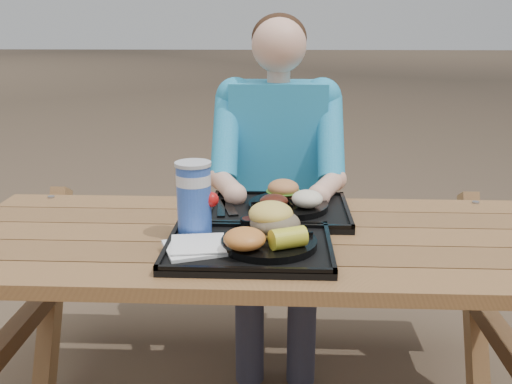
{
  "coord_description": "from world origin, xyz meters",
  "views": [
    {
      "loc": [
        0.07,
        -1.58,
        1.35
      ],
      "look_at": [
        0.0,
        0.0,
        0.88
      ],
      "focal_mm": 40.0,
      "sensor_mm": 36.0,
      "label": 1
    }
  ],
  "objects": [
    {
      "name": "picnic_table",
      "position": [
        0.0,
        0.0,
        0.38
      ],
      "size": [
        1.8,
        1.49,
        0.75
      ],
      "primitive_type": null,
      "color": "#999999",
      "rests_on": "ground"
    },
    {
      "name": "tray_near",
      "position": [
        -0.01,
        -0.14,
        0.76
      ],
      "size": [
        0.45,
        0.35,
        0.02
      ],
      "primitive_type": "cube",
      "color": "black",
      "rests_on": "picnic_table"
    },
    {
      "name": "tray_far",
      "position": [
        0.07,
        0.18,
        0.76
      ],
      "size": [
        0.45,
        0.35,
        0.02
      ],
      "primitive_type": "cube",
      "color": "black",
      "rests_on": "picnic_table"
    },
    {
      "name": "plate_near",
      "position": [
        0.04,
        -0.14,
        0.78
      ],
      "size": [
        0.26,
        0.26,
        0.02
      ],
      "primitive_type": "cylinder",
      "color": "black",
      "rests_on": "tray_near"
    },
    {
      "name": "plate_far",
      "position": [
        0.1,
        0.19,
        0.78
      ],
      "size": [
        0.26,
        0.26,
        0.02
      ],
      "primitive_type": "cylinder",
      "color": "black",
      "rests_on": "tray_far"
    },
    {
      "name": "napkin_stack",
      "position": [
        -0.16,
        -0.18,
        0.78
      ],
      "size": [
        0.19,
        0.19,
        0.02
      ],
      "primitive_type": "cube",
      "rotation": [
        0.0,
        0.0,
        0.37
      ],
      "color": "white",
      "rests_on": "tray_near"
    },
    {
      "name": "soda_cup",
      "position": [
        -0.17,
        -0.04,
        0.87
      ],
      "size": [
        0.1,
        0.1,
        0.2
      ],
      "primitive_type": "cylinder",
      "color": "#1742B0",
      "rests_on": "tray_near"
    },
    {
      "name": "condiment_bbq",
      "position": [
        -0.02,
        -0.01,
        0.79
      ],
      "size": [
        0.06,
        0.06,
        0.03
      ],
      "primitive_type": "cylinder",
      "color": "black",
      "rests_on": "tray_near"
    },
    {
      "name": "condiment_mustard",
      "position": [
        0.05,
        -0.02,
        0.79
      ],
      "size": [
        0.06,
        0.06,
        0.03
      ],
      "primitive_type": "cylinder",
      "color": "gold",
      "rests_on": "tray_near"
    },
    {
      "name": "sandwich",
      "position": [
        0.06,
        -0.09,
        0.86
      ],
      "size": [
        0.13,
        0.13,
        0.14
      ],
      "primitive_type": null,
      "color": "#F7CF57",
      "rests_on": "plate_near"
    },
    {
      "name": "mac_cheese",
      "position": [
        -0.02,
        -0.21,
        0.82
      ],
      "size": [
        0.11,
        0.11,
        0.06
      ],
      "primitive_type": "ellipsoid",
      "color": "orange",
      "rests_on": "plate_near"
    },
    {
      "name": "corn_cob",
      "position": [
        0.09,
        -0.2,
        0.82
      ],
      "size": [
        0.12,
        0.12,
        0.05
      ],
      "primitive_type": null,
      "rotation": [
        0.0,
        0.0,
        0.43
      ],
      "color": "yellow",
      "rests_on": "plate_near"
    },
    {
      "name": "cutlery_far",
      "position": [
        -0.1,
        0.18,
        0.77
      ],
      "size": [
        0.07,
        0.17,
        0.01
      ],
      "primitive_type": "cube",
      "rotation": [
        0.0,
        0.0,
        0.26
      ],
      "color": "black",
      "rests_on": "tray_far"
    },
    {
      "name": "burger",
      "position": [
        0.08,
        0.24,
        0.84
      ],
      "size": [
        0.11,
        0.11,
        0.09
      ],
      "primitive_type": null,
      "color": "#C87E46",
      "rests_on": "plate_far"
    },
    {
      "name": "baked_beans",
      "position": [
        0.05,
        0.14,
        0.81
      ],
      "size": [
        0.09,
        0.09,
        0.04
      ],
      "primitive_type": "ellipsoid",
      "color": "#49180E",
      "rests_on": "plate_far"
    },
    {
      "name": "potato_salad",
      "position": [
        0.16,
        0.14,
        0.82
      ],
      "size": [
        0.1,
        0.1,
        0.06
      ],
      "primitive_type": "ellipsoid",
      "color": "white",
      "rests_on": "plate_far"
    },
    {
      "name": "diner",
      "position": [
        0.06,
        0.67,
        0.64
      ],
      "size": [
        0.48,
        0.84,
        1.28
      ],
      "primitive_type": null,
      "color": "#18A997",
      "rests_on": "ground"
    }
  ]
}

